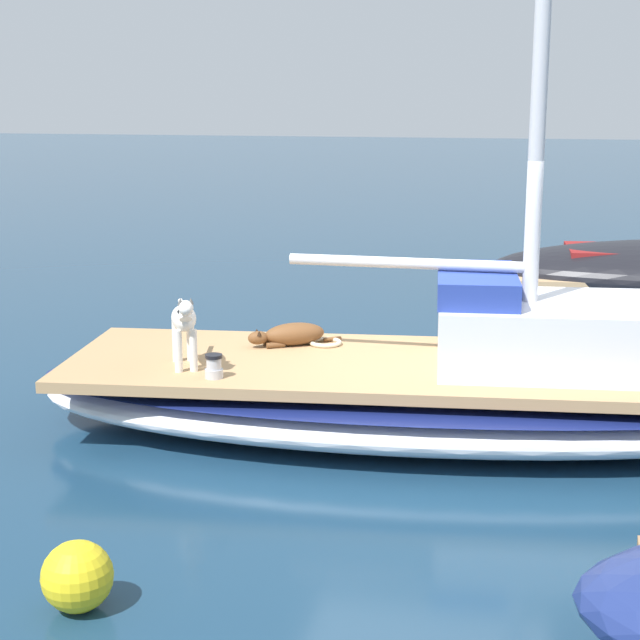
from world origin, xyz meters
TOP-DOWN VIEW (x-y plane):
  - ground_plane at (0.00, 0.00)m, footprint 120.00×120.00m
  - sailboat_main at (0.00, 0.00)m, footprint 3.29×7.47m
  - cabin_house at (-0.13, 1.11)m, footprint 1.63×2.36m
  - dog_brown at (-0.35, -1.37)m, footprint 0.57×0.86m
  - dog_white at (0.65, -2.09)m, footprint 0.89×0.46m
  - deck_winch at (0.91, -1.73)m, footprint 0.16×0.16m
  - coiled_rope at (-0.45, -1.05)m, footprint 0.32×0.32m
  - mooring_buoy at (3.77, -1.64)m, footprint 0.44×0.44m

SIDE VIEW (x-z plane):
  - ground_plane at x=0.00m, z-range 0.00..0.00m
  - mooring_buoy at x=3.77m, z-range 0.00..0.44m
  - sailboat_main at x=0.00m, z-range 0.01..0.67m
  - coiled_rope at x=-0.45m, z-range 0.66..0.70m
  - deck_winch at x=0.91m, z-range 0.65..0.86m
  - dog_brown at x=-0.35m, z-range 0.66..0.88m
  - cabin_house at x=-0.13m, z-range 0.59..1.43m
  - dog_white at x=0.65m, z-range 0.73..1.43m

